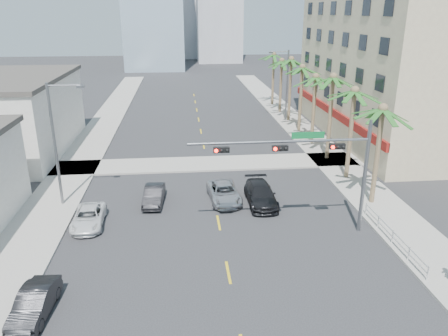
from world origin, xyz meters
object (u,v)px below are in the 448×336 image
at_px(car_parked_mid, 34,303).
at_px(car_lane_left, 154,195).
at_px(car_lane_center, 224,193).
at_px(traffic_signal_mast, 316,159).
at_px(car_parked_far, 88,217).
at_px(car_lane_right, 261,194).

distance_m(car_parked_mid, car_lane_left, 13.25).
bearing_deg(car_parked_mid, car_lane_left, 71.90).
bearing_deg(car_lane_center, car_parked_mid, -134.05).
relative_size(traffic_signal_mast, car_parked_mid, 2.81).
bearing_deg(car_parked_mid, car_parked_far, 88.88).
bearing_deg(car_lane_center, traffic_signal_mast, -52.61).
height_order(car_parked_mid, car_lane_right, car_lane_right).
bearing_deg(car_parked_far, car_lane_center, 16.50).
distance_m(car_parked_far, car_lane_left, 5.24).
bearing_deg(car_lane_right, traffic_signal_mast, -63.86).
xyz_separation_m(car_parked_mid, car_lane_center, (10.13, 12.23, -0.00)).
bearing_deg(car_lane_left, car_parked_mid, -107.94).
bearing_deg(car_lane_left, car_parked_far, -138.54).
height_order(traffic_signal_mast, car_lane_left, traffic_signal_mast).
xyz_separation_m(traffic_signal_mast, car_parked_far, (-14.43, 2.52, -4.47)).
bearing_deg(traffic_signal_mast, car_parked_mid, -156.55).
xyz_separation_m(car_lane_left, car_lane_right, (7.88, -0.84, 0.08)).
distance_m(traffic_signal_mast, car_parked_far, 15.32).
distance_m(car_parked_far, car_lane_right, 12.26).
bearing_deg(car_lane_left, traffic_signal_mast, -25.32).
relative_size(car_lane_center, car_lane_right, 0.94).
distance_m(car_lane_center, car_lane_right, 2.76).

